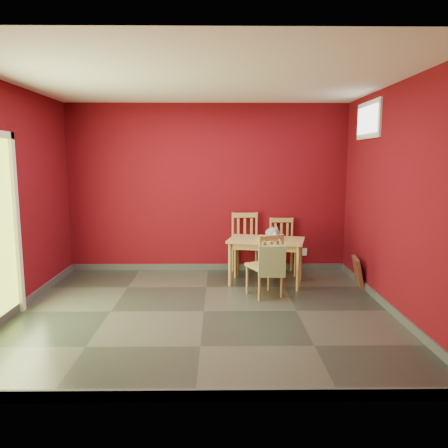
{
  "coord_description": "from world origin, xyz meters",
  "views": [
    {
      "loc": [
        0.19,
        -5.06,
        1.82
      ],
      "look_at": [
        0.25,
        0.45,
        1.0
      ],
      "focal_mm": 35.0,
      "sensor_mm": 36.0,
      "label": 1
    }
  ],
  "objects_px": {
    "dining_table": "(266,244)",
    "tote_bag": "(272,261)",
    "chair_near": "(266,264)",
    "chair_far_left": "(246,243)",
    "chair_far_right": "(282,245)",
    "picture_frame": "(358,272)",
    "cat": "(273,231)"
  },
  "relations": [
    {
      "from": "dining_table",
      "to": "tote_bag",
      "type": "xyz_separation_m",
      "value": [
        -0.01,
        -0.79,
        -0.06
      ]
    },
    {
      "from": "chair_near",
      "to": "chair_far_left",
      "type": "bearing_deg",
      "value": 99.48
    },
    {
      "from": "chair_far_right",
      "to": "chair_near",
      "type": "relative_size",
      "value": 1.04
    },
    {
      "from": "chair_far_left",
      "to": "picture_frame",
      "type": "height_order",
      "value": "chair_far_left"
    },
    {
      "from": "dining_table",
      "to": "picture_frame",
      "type": "distance_m",
      "value": 1.37
    },
    {
      "from": "chair_near",
      "to": "picture_frame",
      "type": "xyz_separation_m",
      "value": [
        1.38,
        0.45,
        -0.22
      ]
    },
    {
      "from": "dining_table",
      "to": "tote_bag",
      "type": "height_order",
      "value": "tote_bag"
    },
    {
      "from": "chair_near",
      "to": "cat",
      "type": "height_order",
      "value": "cat"
    },
    {
      "from": "chair_near",
      "to": "cat",
      "type": "distance_m",
      "value": 0.71
    },
    {
      "from": "chair_near",
      "to": "tote_bag",
      "type": "bearing_deg",
      "value": -74.95
    },
    {
      "from": "chair_near",
      "to": "tote_bag",
      "type": "distance_m",
      "value": 0.23
    },
    {
      "from": "picture_frame",
      "to": "chair_far_right",
      "type": "bearing_deg",
      "value": 142.68
    },
    {
      "from": "chair_near",
      "to": "tote_bag",
      "type": "xyz_separation_m",
      "value": [
        0.05,
        -0.2,
        0.09
      ]
    },
    {
      "from": "picture_frame",
      "to": "tote_bag",
      "type": "bearing_deg",
      "value": -153.99
    },
    {
      "from": "tote_bag",
      "to": "picture_frame",
      "type": "xyz_separation_m",
      "value": [
        1.33,
        0.65,
        -0.32
      ]
    },
    {
      "from": "chair_far_right",
      "to": "chair_near",
      "type": "xyz_separation_m",
      "value": [
        -0.39,
        -1.2,
        -0.02
      ]
    },
    {
      "from": "dining_table",
      "to": "chair_near",
      "type": "bearing_deg",
      "value": -96.28
    },
    {
      "from": "dining_table",
      "to": "chair_far_right",
      "type": "relative_size",
      "value": 1.36
    },
    {
      "from": "chair_far_left",
      "to": "tote_bag",
      "type": "height_order",
      "value": "chair_far_left"
    },
    {
      "from": "chair_near",
      "to": "chair_far_right",
      "type": "bearing_deg",
      "value": 72.05
    },
    {
      "from": "dining_table",
      "to": "tote_bag",
      "type": "distance_m",
      "value": 0.79
    },
    {
      "from": "tote_bag",
      "to": "cat",
      "type": "xyz_separation_m",
      "value": [
        0.11,
        0.8,
        0.25
      ]
    },
    {
      "from": "chair_far_left",
      "to": "chair_near",
      "type": "xyz_separation_m",
      "value": [
        0.2,
        -1.18,
        -0.06
      ]
    },
    {
      "from": "chair_near",
      "to": "dining_table",
      "type": "bearing_deg",
      "value": 83.72
    },
    {
      "from": "chair_far_right",
      "to": "picture_frame",
      "type": "xyz_separation_m",
      "value": [
        0.99,
        -0.75,
        -0.24
      ]
    },
    {
      "from": "chair_near",
      "to": "cat",
      "type": "bearing_deg",
      "value": 75.22
    },
    {
      "from": "chair_far_left",
      "to": "picture_frame",
      "type": "xyz_separation_m",
      "value": [
        1.58,
        -0.73,
        -0.28
      ]
    },
    {
      "from": "chair_far_left",
      "to": "chair_near",
      "type": "height_order",
      "value": "chair_far_left"
    },
    {
      "from": "chair_far_right",
      "to": "cat",
      "type": "xyz_separation_m",
      "value": [
        -0.23,
        -0.6,
        0.33
      ]
    },
    {
      "from": "tote_bag",
      "to": "dining_table",
      "type": "bearing_deg",
      "value": 89.13
    },
    {
      "from": "chair_far_right",
      "to": "cat",
      "type": "height_order",
      "value": "cat"
    },
    {
      "from": "tote_bag",
      "to": "cat",
      "type": "distance_m",
      "value": 0.85
    }
  ]
}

